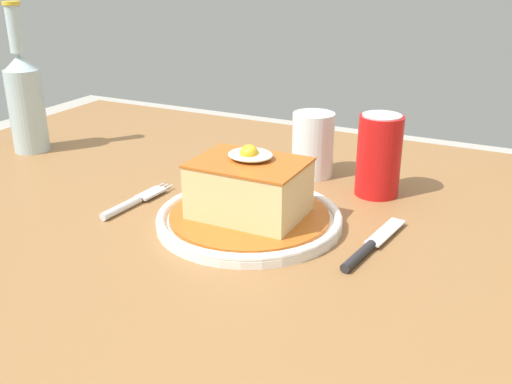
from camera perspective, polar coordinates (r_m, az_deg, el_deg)
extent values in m
cube|color=olive|center=(0.86, -1.91, -2.58)|extent=(1.26, 0.87, 0.04)
cylinder|color=olive|center=(1.57, -13.32, -6.19)|extent=(0.07, 0.07, 0.70)
cylinder|color=white|center=(0.79, -0.65, -2.83)|extent=(0.25, 0.25, 0.01)
torus|color=white|center=(0.79, -0.65, -2.34)|extent=(0.25, 0.25, 0.01)
cylinder|color=#B75B1E|center=(0.79, -0.65, -2.30)|extent=(0.22, 0.22, 0.01)
cube|color=#E5C684|center=(0.77, -0.66, 0.30)|extent=(0.14, 0.11, 0.07)
cube|color=#B75B1E|center=(0.76, -0.67, 2.89)|extent=(0.14, 0.11, 0.00)
ellipsoid|color=white|center=(0.77, -0.55, 3.65)|extent=(0.06, 0.05, 0.01)
sphere|color=yellow|center=(0.76, -0.68, 3.71)|extent=(0.03, 0.03, 0.03)
cylinder|color=silver|center=(0.85, -12.96, -1.51)|extent=(0.02, 0.08, 0.01)
cube|color=silver|center=(0.90, -10.19, -0.10)|extent=(0.03, 0.05, 0.00)
cylinder|color=silver|center=(0.91, -8.79, 0.31)|extent=(0.00, 0.03, 0.00)
cylinder|color=silver|center=(0.91, -9.19, 0.41)|extent=(0.00, 0.03, 0.00)
cylinder|color=silver|center=(0.92, -9.57, 0.50)|extent=(0.00, 0.03, 0.00)
cylinder|color=#262628|center=(0.71, 9.95, -6.15)|extent=(0.02, 0.08, 0.01)
cube|color=silver|center=(0.78, 12.54, -3.73)|extent=(0.03, 0.09, 0.00)
cylinder|color=red|center=(0.89, 11.86, 3.46)|extent=(0.07, 0.07, 0.12)
cylinder|color=silver|center=(0.88, 12.17, 7.30)|extent=(0.06, 0.06, 0.00)
cylinder|color=#ADC6CC|center=(1.16, -21.37, 7.35)|extent=(0.06, 0.06, 0.15)
cone|color=#ADC6CC|center=(1.14, -21.98, 11.57)|extent=(0.06, 0.06, 0.03)
cylinder|color=#ADC6CC|center=(1.13, -22.40, 14.45)|extent=(0.03, 0.03, 0.08)
cylinder|color=gold|center=(1.13, -22.73, 16.60)|extent=(0.03, 0.03, 0.01)
cylinder|color=gold|center=(0.97, 5.50, 3.27)|extent=(0.06, 0.06, 0.06)
cylinder|color=silver|center=(0.96, 5.55, 4.60)|extent=(0.07, 0.07, 0.10)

